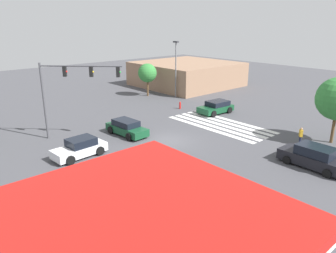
{
  "coord_description": "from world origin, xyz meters",
  "views": [
    {
      "loc": [
        -20.23,
        17.85,
        10.08
      ],
      "look_at": [
        0.0,
        0.0,
        1.32
      ],
      "focal_mm": 35.0,
      "sensor_mm": 36.0,
      "label": 1
    }
  ],
  "objects_px": {
    "car_2": "(127,128)",
    "car_4": "(80,148)",
    "fire_hydrant": "(180,105)",
    "street_light_pole_a": "(176,64)",
    "car_1": "(49,203)",
    "tree_corner_c": "(147,73)",
    "car_0": "(314,157)",
    "car_3": "(216,107)",
    "pedestrian": "(301,135)",
    "traffic_signal_mast": "(69,83)"
  },
  "relations": [
    {
      "from": "pedestrian",
      "to": "traffic_signal_mast",
      "type": "bearing_deg",
      "value": 0.62
    },
    {
      "from": "car_2",
      "to": "street_light_pole_a",
      "type": "xyz_separation_m",
      "value": [
        8.43,
        -13.91,
        3.87
      ]
    },
    {
      "from": "street_light_pole_a",
      "to": "pedestrian",
      "type": "bearing_deg",
      "value": 167.84
    },
    {
      "from": "traffic_signal_mast",
      "to": "car_1",
      "type": "height_order",
      "value": "traffic_signal_mast"
    },
    {
      "from": "car_2",
      "to": "car_3",
      "type": "bearing_deg",
      "value": 83.72
    },
    {
      "from": "fire_hydrant",
      "to": "car_0",
      "type": "bearing_deg",
      "value": 167.36
    },
    {
      "from": "car_4",
      "to": "fire_hydrant",
      "type": "relative_size",
      "value": 4.94
    },
    {
      "from": "pedestrian",
      "to": "tree_corner_c",
      "type": "distance_m",
      "value": 23.73
    },
    {
      "from": "traffic_signal_mast",
      "to": "car_0",
      "type": "bearing_deg",
      "value": -13.86
    },
    {
      "from": "traffic_signal_mast",
      "to": "tree_corner_c",
      "type": "relative_size",
      "value": 1.49
    },
    {
      "from": "car_0",
      "to": "car_3",
      "type": "height_order",
      "value": "car_0"
    },
    {
      "from": "car_3",
      "to": "street_light_pole_a",
      "type": "xyz_separation_m",
      "value": [
        8.98,
        -2.02,
        3.85
      ]
    },
    {
      "from": "car_1",
      "to": "car_3",
      "type": "distance_m",
      "value": 23.68
    },
    {
      "from": "car_2",
      "to": "tree_corner_c",
      "type": "xyz_separation_m",
      "value": [
        11.64,
        -11.57,
        2.52
      ]
    },
    {
      "from": "car_3",
      "to": "car_4",
      "type": "xyz_separation_m",
      "value": [
        -1.25,
        17.5,
        -0.0
      ]
    },
    {
      "from": "car_0",
      "to": "fire_hydrant",
      "type": "relative_size",
      "value": 5.57
    },
    {
      "from": "car_0",
      "to": "street_light_pole_a",
      "type": "xyz_separation_m",
      "value": [
        23.11,
        -7.86,
        3.79
      ]
    },
    {
      "from": "pedestrian",
      "to": "car_1",
      "type": "bearing_deg",
      "value": 35.44
    },
    {
      "from": "car_3",
      "to": "tree_corner_c",
      "type": "distance_m",
      "value": 12.45
    },
    {
      "from": "car_4",
      "to": "street_light_pole_a",
      "type": "height_order",
      "value": "street_light_pole_a"
    },
    {
      "from": "car_2",
      "to": "fire_hydrant",
      "type": "xyz_separation_m",
      "value": [
        3.55,
        -10.14,
        -0.25
      ]
    },
    {
      "from": "car_4",
      "to": "street_light_pole_a",
      "type": "distance_m",
      "value": 22.37
    },
    {
      "from": "car_3",
      "to": "traffic_signal_mast",
      "type": "bearing_deg",
      "value": -6.09
    },
    {
      "from": "traffic_signal_mast",
      "to": "car_4",
      "type": "height_order",
      "value": "traffic_signal_mast"
    },
    {
      "from": "car_4",
      "to": "car_0",
      "type": "bearing_deg",
      "value": 128.09
    },
    {
      "from": "car_3",
      "to": "street_light_pole_a",
      "type": "bearing_deg",
      "value": -98.99
    },
    {
      "from": "car_4",
      "to": "pedestrian",
      "type": "distance_m",
      "value": 18.19
    },
    {
      "from": "fire_hydrant",
      "to": "street_light_pole_a",
      "type": "bearing_deg",
      "value": -37.71
    },
    {
      "from": "car_2",
      "to": "fire_hydrant",
      "type": "relative_size",
      "value": 5.2
    },
    {
      "from": "car_0",
      "to": "pedestrian",
      "type": "bearing_deg",
      "value": -50.31
    },
    {
      "from": "traffic_signal_mast",
      "to": "fire_hydrant",
      "type": "distance_m",
      "value": 15.06
    },
    {
      "from": "car_4",
      "to": "tree_corner_c",
      "type": "distance_m",
      "value": 21.96
    },
    {
      "from": "car_1",
      "to": "car_2",
      "type": "height_order",
      "value": "car_2"
    },
    {
      "from": "car_0",
      "to": "tree_corner_c",
      "type": "height_order",
      "value": "tree_corner_c"
    },
    {
      "from": "street_light_pole_a",
      "to": "car_4",
      "type": "bearing_deg",
      "value": 117.66
    },
    {
      "from": "traffic_signal_mast",
      "to": "car_3",
      "type": "bearing_deg",
      "value": 35.25
    },
    {
      "from": "tree_corner_c",
      "to": "car_4",
      "type": "bearing_deg",
      "value": 128.05
    },
    {
      "from": "car_0",
      "to": "car_2",
      "type": "distance_m",
      "value": 15.89
    },
    {
      "from": "car_0",
      "to": "street_light_pole_a",
      "type": "relative_size",
      "value": 0.64
    },
    {
      "from": "car_2",
      "to": "tree_corner_c",
      "type": "distance_m",
      "value": 16.61
    },
    {
      "from": "pedestrian",
      "to": "car_4",
      "type": "bearing_deg",
      "value": 12.8
    },
    {
      "from": "traffic_signal_mast",
      "to": "car_2",
      "type": "distance_m",
      "value": 6.38
    },
    {
      "from": "car_2",
      "to": "car_4",
      "type": "xyz_separation_m",
      "value": [
        -1.8,
        5.6,
        0.01
      ]
    },
    {
      "from": "pedestrian",
      "to": "street_light_pole_a",
      "type": "distance_m",
      "value": 21.1
    },
    {
      "from": "car_2",
      "to": "car_4",
      "type": "distance_m",
      "value": 5.89
    },
    {
      "from": "traffic_signal_mast",
      "to": "car_2",
      "type": "xyz_separation_m",
      "value": [
        -2.2,
        -4.15,
        -4.32
      ]
    },
    {
      "from": "car_0",
      "to": "pedestrian",
      "type": "xyz_separation_m",
      "value": [
        2.8,
        -3.48,
        0.11
      ]
    },
    {
      "from": "car_1",
      "to": "pedestrian",
      "type": "distance_m",
      "value": 20.51
    },
    {
      "from": "car_1",
      "to": "fire_hydrant",
      "type": "distance_m",
      "value": 23.73
    },
    {
      "from": "car_1",
      "to": "car_3",
      "type": "xyz_separation_m",
      "value": [
        7.41,
        -22.49,
        0.03
      ]
    }
  ]
}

